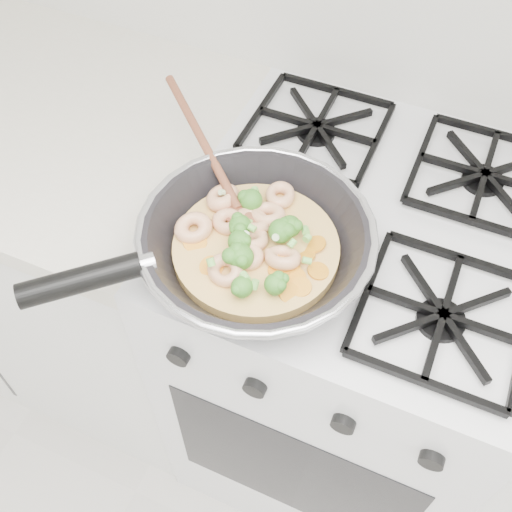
% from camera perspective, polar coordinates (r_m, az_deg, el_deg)
% --- Properties ---
extents(stove, '(0.60, 0.60, 0.92)m').
position_cam_1_polar(stove, '(1.37, 7.91, -8.44)').
color(stove, white).
rests_on(stove, ground).
extents(counter_left, '(1.00, 0.60, 0.90)m').
position_cam_1_polar(counter_left, '(1.63, -19.54, 1.81)').
color(counter_left, white).
rests_on(counter_left, ground).
extents(skillet, '(0.44, 0.47, 0.09)m').
position_cam_1_polar(skillet, '(0.88, -0.35, 1.28)').
color(skillet, black).
rests_on(skillet, stove).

